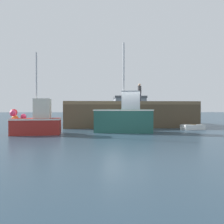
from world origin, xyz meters
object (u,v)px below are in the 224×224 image
Objects in this scene: fishing_boat_near_left at (37,122)px; mooring_buoy_foreground at (49,129)px; fishing_boat_near_right at (125,117)px; rowboat at (193,127)px; dockworker at (140,93)px.

fishing_boat_near_left is 6.72× the size of mooring_buoy_foreground.
fishing_boat_near_right is at bearing 8.91° from fishing_boat_near_left.
mooring_buoy_foreground is at bearing -166.18° from rowboat.
fishing_boat_near_left is 10.48m from rowboat.
fishing_boat_near_left is at bearing -137.02° from dockworker.
rowboat is at bearing 13.82° from mooring_buoy_foreground.
fishing_boat_near_right is (5.20, 0.81, 0.21)m from fishing_boat_near_left.
rowboat is 2.38× the size of mooring_buoy_foreground.
dockworker reaches higher than mooring_buoy_foreground.
fishing_boat_near_right reaches higher than rowboat.
mooring_buoy_foreground is (0.72, -0.14, -0.42)m from fishing_boat_near_left.
fishing_boat_near_right is 8.00× the size of mooring_buoy_foreground.
fishing_boat_near_right is at bearing -109.29° from dockworker.
rowboat is at bearing 12.14° from fishing_boat_near_left.
fishing_boat_near_left is 2.82× the size of rowboat.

